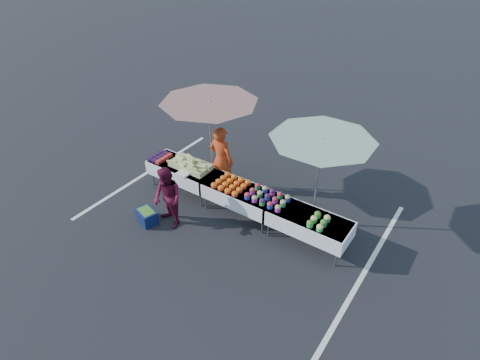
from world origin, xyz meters
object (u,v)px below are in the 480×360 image
Objects in this scene: vendor at (221,160)px; umbrella_right at (322,147)px; table_right at (308,223)px; umbrella_left at (210,110)px; table_left at (183,171)px; storage_bin at (147,216)px; table_center at (240,194)px; customer at (168,198)px.

umbrella_right is (2.56, 0.11, 1.16)m from vendor.
umbrella_left is (-3.09, 0.58, 1.63)m from table_right.
storage_bin is at bearing -84.43° from table_left.
storage_bin is (-1.65, -1.50, -0.41)m from table_center.
table_left is at bearing -131.34° from umbrella_left.
table_right is at bearing -74.06° from umbrella_right.
umbrella_left reaches higher than customer.
vendor is (0.85, 0.55, 0.34)m from table_left.
customer reaches higher than table_right.
storage_bin is at bearing -146.55° from umbrella_right.
table_left reaches higher than storage_bin.
umbrella_right is at bearing 1.54° from umbrella_left.
customer is 3.60m from umbrella_right.
table_right is at bearing 40.05° from storage_bin.
table_right is 0.63× the size of umbrella_right.
table_center is at bearing -157.67° from umbrella_right.
table_center is at bearing 0.00° from table_left.
table_left is 1.56m from storage_bin.
table_left and table_right have the same top height.
table_center is at bearing 148.49° from vendor.
vendor is 3.18× the size of storage_bin.
vendor is 2.82m from umbrella_right.
umbrella_right is (3.41, 0.66, 1.51)m from table_left.
customer is (-1.14, -1.24, 0.18)m from table_center.
storage_bin is at bearing 69.56° from vendor.
customer is 0.62× the size of umbrella_left.
table_right is at bearing 0.00° from table_left.
vendor is 0.76× the size of umbrella_left.
table_center is 1.70m from customer.
vendor reaches higher than table_right.
table_center is at bearing 63.61° from customer.
table_left is at bearing 180.00° from table_right.
umbrella_left is at bearing 169.29° from table_right.
vendor is at bearing -177.51° from umbrella_right.
table_right is 3.20m from customer.
umbrella_right reaches higher than table_center.
table_left is at bearing 112.21° from storage_bin.
table_left is 1.80m from table_center.
table_center is 3.20× the size of storage_bin.
table_right is 1.66m from umbrella_right.
table_center is at bearing 58.76° from storage_bin.
vendor is at bearing 87.68° from storage_bin.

